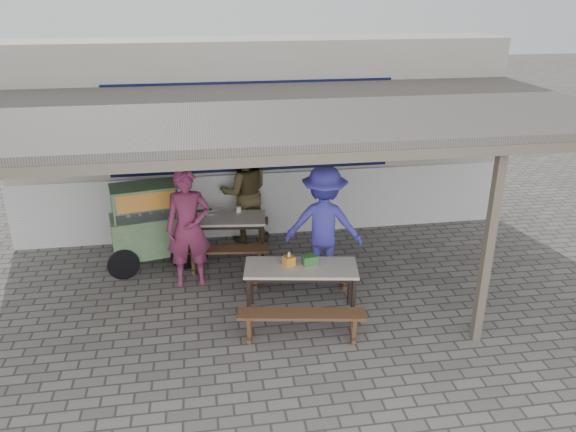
{
  "coord_description": "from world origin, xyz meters",
  "views": [
    {
      "loc": [
        -1.12,
        -6.73,
        4.36
      ],
      "look_at": [
        0.11,
        0.9,
        1.18
      ],
      "focal_mm": 35.0,
      "sensor_mm": 36.0,
      "label": 1
    }
  ],
  "objects_px": {
    "bench_left_wall": "(230,226)",
    "patron_wall_side": "(245,193)",
    "bench_left_street": "(226,255)",
    "condiment_jar": "(239,209)",
    "tissue_box": "(289,261)",
    "condiment_bowl": "(210,213)",
    "table_right": "(301,272)",
    "bench_right_wall": "(300,269)",
    "vendor_cart": "(149,223)",
    "patron_right_table": "(324,224)",
    "patron_street_side": "(188,228)",
    "donation_box": "(310,260)",
    "table_left": "(228,222)",
    "bench_right_street": "(301,320)"
  },
  "relations": [
    {
      "from": "bench_right_wall",
      "to": "vendor_cart",
      "type": "distance_m",
      "value": 2.62
    },
    {
      "from": "bench_right_street",
      "to": "patron_street_side",
      "type": "xyz_separation_m",
      "value": [
        -1.42,
        1.86,
        0.6
      ]
    },
    {
      "from": "patron_street_side",
      "to": "patron_right_table",
      "type": "xyz_separation_m",
      "value": [
        2.07,
        -0.17,
        -0.01
      ]
    },
    {
      "from": "vendor_cart",
      "to": "condiment_jar",
      "type": "relative_size",
      "value": 16.92
    },
    {
      "from": "bench_left_street",
      "to": "condiment_jar",
      "type": "bearing_deg",
      "value": 77.5
    },
    {
      "from": "condiment_jar",
      "to": "bench_left_wall",
      "type": "bearing_deg",
      "value": 109.99
    },
    {
      "from": "bench_left_wall",
      "to": "patron_wall_side",
      "type": "bearing_deg",
      "value": 29.8
    },
    {
      "from": "table_right",
      "to": "condiment_bowl",
      "type": "xyz_separation_m",
      "value": [
        -1.18,
        2.15,
        0.1
      ]
    },
    {
      "from": "patron_street_side",
      "to": "donation_box",
      "type": "height_order",
      "value": "patron_street_side"
    },
    {
      "from": "bench_right_street",
      "to": "condiment_bowl",
      "type": "height_order",
      "value": "condiment_bowl"
    },
    {
      "from": "bench_right_wall",
      "to": "tissue_box",
      "type": "relative_size",
      "value": 12.37
    },
    {
      "from": "bench_left_street",
      "to": "patron_wall_side",
      "type": "height_order",
      "value": "patron_wall_side"
    },
    {
      "from": "bench_right_wall",
      "to": "tissue_box",
      "type": "distance_m",
      "value": 0.83
    },
    {
      "from": "patron_right_table",
      "to": "donation_box",
      "type": "relative_size",
      "value": 9.18
    },
    {
      "from": "bench_left_street",
      "to": "bench_right_wall",
      "type": "bearing_deg",
      "value": -25.51
    },
    {
      "from": "patron_street_side",
      "to": "patron_wall_side",
      "type": "bearing_deg",
      "value": 56.16
    },
    {
      "from": "bench_left_street",
      "to": "patron_wall_side",
      "type": "bearing_deg",
      "value": 78.28
    },
    {
      "from": "patron_wall_side",
      "to": "donation_box",
      "type": "xyz_separation_m",
      "value": [
        0.67,
        -2.62,
        -0.1
      ]
    },
    {
      "from": "patron_street_side",
      "to": "patron_right_table",
      "type": "bearing_deg",
      "value": -5.18
    },
    {
      "from": "condiment_bowl",
      "to": "bench_right_wall",
      "type": "bearing_deg",
      "value": -48.21
    },
    {
      "from": "table_right",
      "to": "patron_wall_side",
      "type": "relative_size",
      "value": 0.89
    },
    {
      "from": "table_left",
      "to": "table_right",
      "type": "relative_size",
      "value": 0.81
    },
    {
      "from": "bench_left_wall",
      "to": "bench_left_street",
      "type": "bearing_deg",
      "value": -90.0
    },
    {
      "from": "table_left",
      "to": "condiment_bowl",
      "type": "bearing_deg",
      "value": 153.39
    },
    {
      "from": "bench_right_street",
      "to": "condiment_bowl",
      "type": "xyz_separation_m",
      "value": [
        -1.06,
        2.85,
        0.43
      ]
    },
    {
      "from": "patron_street_side",
      "to": "donation_box",
      "type": "xyz_separation_m",
      "value": [
        1.67,
        -1.11,
        -0.12
      ]
    },
    {
      "from": "patron_right_table",
      "to": "tissue_box",
      "type": "distance_m",
      "value": 1.16
    },
    {
      "from": "bench_left_street",
      "to": "patron_street_side",
      "type": "relative_size",
      "value": 0.74
    },
    {
      "from": "patron_street_side",
      "to": "condiment_jar",
      "type": "relative_size",
      "value": 18.72
    },
    {
      "from": "patron_street_side",
      "to": "tissue_box",
      "type": "distance_m",
      "value": 1.76
    },
    {
      "from": "table_right",
      "to": "bench_right_wall",
      "type": "bearing_deg",
      "value": 90.0
    },
    {
      "from": "vendor_cart",
      "to": "patron_right_table",
      "type": "distance_m",
      "value": 2.87
    },
    {
      "from": "donation_box",
      "to": "bench_left_street",
      "type": "bearing_deg",
      "value": 129.57
    },
    {
      "from": "vendor_cart",
      "to": "patron_right_table",
      "type": "height_order",
      "value": "patron_right_table"
    },
    {
      "from": "bench_left_wall",
      "to": "vendor_cart",
      "type": "distance_m",
      "value": 1.58
    },
    {
      "from": "patron_wall_side",
      "to": "patron_street_side",
      "type": "bearing_deg",
      "value": 55.66
    },
    {
      "from": "vendor_cart",
      "to": "bench_right_wall",
      "type": "bearing_deg",
      "value": -38.21
    },
    {
      "from": "tissue_box",
      "to": "donation_box",
      "type": "relative_size",
      "value": 0.67
    },
    {
      "from": "bench_left_street",
      "to": "condiment_jar",
      "type": "height_order",
      "value": "condiment_jar"
    },
    {
      "from": "patron_right_table",
      "to": "condiment_jar",
      "type": "xyz_separation_m",
      "value": [
        -1.23,
        1.18,
        -0.13
      ]
    },
    {
      "from": "bench_left_wall",
      "to": "patron_wall_side",
      "type": "distance_m",
      "value": 0.67
    },
    {
      "from": "table_left",
      "to": "bench_left_street",
      "type": "height_order",
      "value": "table_left"
    },
    {
      "from": "bench_left_street",
      "to": "patron_right_table",
      "type": "bearing_deg",
      "value": -7.97
    },
    {
      "from": "patron_wall_side",
      "to": "patron_right_table",
      "type": "relative_size",
      "value": 0.98
    },
    {
      "from": "tissue_box",
      "to": "condiment_bowl",
      "type": "height_order",
      "value": "tissue_box"
    },
    {
      "from": "bench_left_street",
      "to": "donation_box",
      "type": "distance_m",
      "value": 1.8
    },
    {
      "from": "bench_right_street",
      "to": "table_right",
      "type": "bearing_deg",
      "value": 90.0
    },
    {
      "from": "table_left",
      "to": "vendor_cart",
      "type": "height_order",
      "value": "vendor_cart"
    },
    {
      "from": "patron_street_side",
      "to": "donation_box",
      "type": "bearing_deg",
      "value": -34.11
    },
    {
      "from": "patron_wall_side",
      "to": "condiment_jar",
      "type": "xyz_separation_m",
      "value": [
        -0.16,
        -0.5,
        -0.12
      ]
    }
  ]
}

